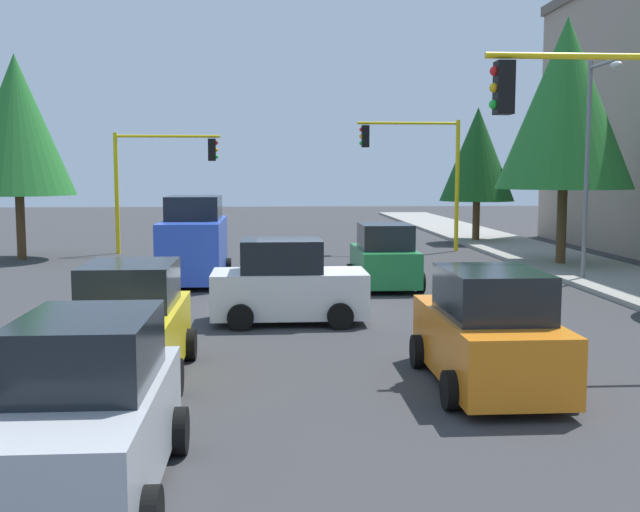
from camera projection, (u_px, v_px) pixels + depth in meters
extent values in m
plane|color=#353538|center=(305.00, 307.00, 20.29)|extent=(120.00, 120.00, 0.00)
cube|color=gray|center=(608.00, 275.00, 25.95)|extent=(80.00, 4.00, 0.15)
cone|color=silver|center=(98.00, 470.00, 9.18)|extent=(0.01, 1.10, 1.10)
cylinder|color=yellow|center=(457.00, 186.00, 34.37)|extent=(0.18, 0.18, 5.84)
cylinder|color=yellow|center=(408.00, 123.00, 33.92)|extent=(0.12, 4.50, 0.12)
cube|color=black|center=(365.00, 136.00, 33.85)|extent=(0.36, 0.32, 0.96)
sphere|color=red|center=(361.00, 129.00, 33.81)|extent=(0.18, 0.18, 0.18)
sphere|color=yellow|center=(361.00, 136.00, 33.84)|extent=(0.18, 0.18, 0.18)
sphere|color=green|center=(361.00, 143.00, 33.87)|extent=(0.18, 0.18, 0.18)
cylinder|color=yellow|center=(117.00, 194.00, 33.39)|extent=(0.18, 0.18, 5.24)
cylinder|color=yellow|center=(168.00, 136.00, 33.27)|extent=(0.12, 4.50, 0.12)
cube|color=black|center=(212.00, 150.00, 33.46)|extent=(0.36, 0.32, 0.96)
sphere|color=red|center=(216.00, 143.00, 33.44)|extent=(0.18, 0.18, 0.18)
sphere|color=yellow|center=(216.00, 150.00, 33.47)|extent=(0.18, 0.18, 0.18)
sphere|color=green|center=(216.00, 157.00, 33.51)|extent=(0.18, 0.18, 0.18)
cylinder|color=yellow|center=(606.00, 56.00, 14.08)|extent=(0.12, 4.50, 0.12)
cube|color=black|center=(504.00, 88.00, 14.02)|extent=(0.36, 0.32, 0.96)
sphere|color=red|center=(495.00, 71.00, 13.97)|extent=(0.18, 0.18, 0.18)
sphere|color=yellow|center=(494.00, 88.00, 14.01)|extent=(0.18, 0.18, 0.18)
sphere|color=green|center=(494.00, 104.00, 14.04)|extent=(0.18, 0.18, 0.18)
cylinder|color=slate|center=(587.00, 174.00, 24.50)|extent=(0.14, 0.14, 7.00)
cylinder|color=slate|center=(603.00, 64.00, 23.25)|extent=(1.80, 0.10, 0.10)
ellipsoid|color=silver|center=(616.00, 65.00, 22.37)|extent=(0.56, 0.28, 0.20)
cylinder|color=brown|center=(561.00, 225.00, 28.73)|extent=(0.36, 0.36, 3.13)
cone|color=#28752D|center=(566.00, 103.00, 28.24)|extent=(5.01, 5.01, 6.26)
cylinder|color=brown|center=(21.00, 225.00, 31.30)|extent=(0.36, 0.36, 2.82)
cone|color=#28752D|center=(17.00, 125.00, 30.86)|extent=(4.51, 4.51, 5.64)
cylinder|color=brown|center=(476.00, 220.00, 38.66)|extent=(0.36, 0.36, 2.32)
cone|color=#19511E|center=(478.00, 154.00, 38.31)|extent=(3.71, 3.71, 4.63)
cube|color=blue|center=(194.00, 248.00, 24.90)|extent=(4.80, 1.90, 1.85)
cube|color=black|center=(194.00, 208.00, 25.00)|extent=(2.50, 1.67, 0.76)
cylinder|color=black|center=(223.00, 278.00, 23.58)|extent=(0.60, 0.20, 0.60)
cylinder|color=black|center=(157.00, 279.00, 23.44)|extent=(0.60, 0.20, 0.60)
cylinder|color=black|center=(228.00, 267.00, 26.53)|extent=(0.60, 0.20, 0.60)
cylinder|color=black|center=(169.00, 267.00, 26.39)|extent=(0.60, 0.20, 0.60)
cube|color=orange|center=(487.00, 345.00, 12.75)|extent=(4.07, 1.70, 1.05)
cube|color=black|center=(492.00, 293.00, 12.45)|extent=(2.12, 1.49, 0.76)
cylinder|color=black|center=(418.00, 351.00, 13.99)|extent=(0.60, 0.20, 0.60)
cylinder|color=black|center=(515.00, 350.00, 14.11)|extent=(0.60, 0.20, 0.60)
cylinder|color=black|center=(450.00, 390.00, 11.48)|extent=(0.60, 0.20, 0.60)
cylinder|color=black|center=(569.00, 388.00, 11.60)|extent=(0.60, 0.20, 0.60)
cube|color=#B2B5BA|center=(86.00, 435.00, 8.37)|extent=(3.96, 1.61, 1.05)
cube|color=black|center=(87.00, 350.00, 8.47)|extent=(2.06, 1.42, 0.76)
cylinder|color=black|center=(179.00, 431.00, 9.69)|extent=(0.60, 0.20, 0.60)
cylinder|color=black|center=(39.00, 434.00, 9.57)|extent=(0.60, 0.20, 0.60)
cube|color=#1E7238|center=(384.00, 265.00, 23.76)|extent=(3.70, 1.72, 1.05)
cube|color=black|center=(385.00, 236.00, 23.48)|extent=(1.93, 1.52, 0.76)
cylinder|color=black|center=(350.00, 273.00, 24.88)|extent=(0.60, 0.20, 0.60)
cylinder|color=black|center=(407.00, 272.00, 25.00)|extent=(0.60, 0.20, 0.60)
cylinder|color=black|center=(359.00, 283.00, 22.60)|extent=(0.60, 0.20, 0.60)
cylinder|color=black|center=(421.00, 282.00, 22.73)|extent=(0.60, 0.20, 0.60)
cube|color=white|center=(289.00, 293.00, 18.20)|extent=(1.78, 3.63, 1.05)
cube|color=black|center=(281.00, 255.00, 18.09)|extent=(1.56, 1.89, 0.76)
cylinder|color=black|center=(333.00, 302.00, 19.26)|extent=(0.20, 0.60, 0.60)
cylinder|color=black|center=(340.00, 316.00, 17.38)|extent=(0.20, 0.60, 0.60)
cylinder|color=black|center=(243.00, 303.00, 19.11)|extent=(0.20, 0.60, 0.60)
cylinder|color=black|center=(240.00, 318.00, 17.23)|extent=(0.20, 0.60, 0.60)
cube|color=yellow|center=(130.00, 338.00, 13.28)|extent=(3.79, 1.72, 1.05)
cube|color=black|center=(130.00, 285.00, 13.37)|extent=(1.97, 1.51, 0.76)
cylinder|color=black|center=(176.00, 377.00, 12.21)|extent=(0.60, 0.20, 0.60)
cylinder|color=black|center=(58.00, 379.00, 12.09)|extent=(0.60, 0.20, 0.60)
cylinder|color=black|center=(191.00, 344.00, 14.55)|extent=(0.60, 0.20, 0.60)
cylinder|color=black|center=(92.00, 346.00, 14.42)|extent=(0.60, 0.20, 0.60)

